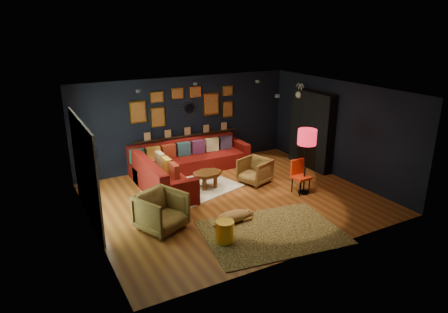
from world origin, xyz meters
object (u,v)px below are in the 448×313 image
coffee_table (207,175)px  gold_stool (225,232)px  orange_chair (299,173)px  sectional (180,167)px  pouf (171,190)px  dog (233,214)px  armchair_right (255,170)px  armchair_left (161,210)px  floor_lamp (307,140)px

coffee_table → gold_stool: bearing=-109.1°
orange_chair → sectional: bearing=132.9°
pouf → orange_chair: orange_chair is taller
gold_stool → dog: size_ratio=0.43×
gold_stool → orange_chair: 3.05m
pouf → dog: size_ratio=0.52×
sectional → pouf: sectional is taller
armchair_right → armchair_left: bearing=-86.8°
sectional → gold_stool: (-0.52, -3.48, -0.10)m
armchair_left → floor_lamp: bearing=-24.0°
pouf → floor_lamp: (3.00, -1.28, 1.17)m
armchair_left → orange_chair: armchair_left is taller
armchair_left → dog: armchair_left is taller
armchair_right → coffee_table: bearing=-120.6°
coffee_table → dog: size_ratio=0.80×
coffee_table → gold_stool: (-0.88, -2.54, -0.13)m
pouf → orange_chair: size_ratio=0.65×
sectional → coffee_table: bearing=-69.0°
floor_lamp → dog: floor_lamp is taller
coffee_table → armchair_right: (1.25, -0.27, 0.01)m
gold_stool → floor_lamp: floor_lamp is taller
orange_chair → armchair_left: bearing=-179.7°
pouf → floor_lamp: bearing=-23.0°
gold_stool → sectional: bearing=81.5°
pouf → armchair_right: bearing=-3.1°
pouf → dog: (0.71, -1.77, -0.03)m
armchair_right → dog: bearing=-62.5°
armchair_right → gold_stool: 3.12m
armchair_left → orange_chair: 3.66m
coffee_table → gold_stool: size_ratio=1.88×
gold_stool → orange_chair: size_ratio=0.54×
gold_stool → armchair_right: bearing=46.8°
gold_stool → armchair_left: bearing=129.5°
orange_chair → gold_stool: bearing=-158.2°
gold_stool → dog: gold_stool is taller
pouf → gold_stool: 2.40m
floor_lamp → dog: 2.63m
armchair_right → orange_chair: 1.22m
armchair_left → floor_lamp: floor_lamp is taller
sectional → gold_stool: 3.52m
floor_lamp → dog: (-2.29, -0.49, -1.19)m
orange_chair → dog: size_ratio=0.79×
armchair_right → orange_chair: (0.64, -1.03, 0.13)m
sectional → dog: sectional is taller
sectional → dog: (0.03, -2.85, -0.14)m
pouf → coffee_table: bearing=7.8°
orange_chair → pouf: bearing=156.2°
armchair_left → orange_chair: size_ratio=1.05×
sectional → armchair_right: bearing=-36.8°
coffee_table → orange_chair: 2.30m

